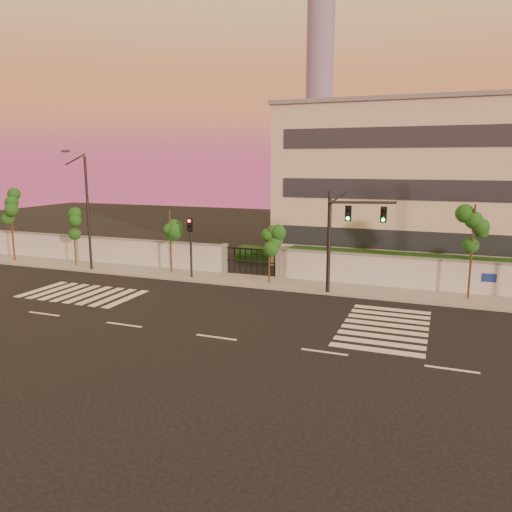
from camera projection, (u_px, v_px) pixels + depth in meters
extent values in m
plane|color=black|center=(216.00, 337.00, 22.67)|extent=(120.00, 120.00, 0.00)
cube|color=gray|center=(286.00, 284.00, 32.30)|extent=(60.00, 3.00, 0.15)
cube|color=#B9BBC0|center=(82.00, 250.00, 39.64)|extent=(25.00, 0.30, 2.00)
cube|color=slate|center=(81.00, 236.00, 39.44)|extent=(25.00, 0.36, 0.12)
cube|color=slate|center=(225.00, 259.00, 35.24)|extent=(0.35, 0.35, 2.20)
cube|color=slate|center=(279.00, 263.00, 33.84)|extent=(0.35, 0.35, 2.20)
cube|color=black|center=(435.00, 270.00, 32.66)|extent=(20.00, 2.00, 1.80)
cube|color=black|center=(117.00, 249.00, 41.46)|extent=(12.00, 1.80, 1.40)
cube|color=black|center=(275.00, 256.00, 39.22)|extent=(6.00, 1.50, 1.20)
cube|color=beige|center=(442.00, 186.00, 38.60)|extent=(24.00, 12.00, 12.00)
cube|color=#262D38|center=(438.00, 242.00, 33.73)|extent=(22.00, 0.08, 1.40)
cube|color=#262D38|center=(441.00, 190.00, 33.08)|extent=(22.00, 0.08, 1.40)
cube|color=#262D38|center=(445.00, 136.00, 32.43)|extent=(22.00, 0.08, 1.40)
cube|color=slate|center=(448.00, 105.00, 37.47)|extent=(24.40, 12.40, 0.30)
cylinder|color=slate|center=(320.00, 80.00, 292.31)|extent=(16.00, 16.00, 110.00)
cube|color=silver|center=(42.00, 289.00, 31.25)|extent=(0.50, 4.00, 0.02)
cube|color=silver|center=(53.00, 290.00, 30.93)|extent=(0.50, 4.00, 0.02)
cube|color=silver|center=(65.00, 292.00, 30.62)|extent=(0.50, 4.00, 0.02)
cube|color=silver|center=(76.00, 293.00, 30.30)|extent=(0.50, 4.00, 0.02)
cube|color=silver|center=(89.00, 295.00, 29.99)|extent=(0.50, 4.00, 0.02)
cube|color=silver|center=(101.00, 296.00, 29.67)|extent=(0.50, 4.00, 0.02)
cube|color=silver|center=(113.00, 297.00, 29.36)|extent=(0.50, 4.00, 0.02)
cube|color=silver|center=(126.00, 299.00, 29.04)|extent=(0.50, 4.00, 0.02)
cube|color=silver|center=(376.00, 350.00, 21.14)|extent=(4.00, 0.50, 0.02)
cube|color=silver|center=(379.00, 343.00, 21.96)|extent=(4.00, 0.50, 0.02)
cube|color=silver|center=(381.00, 336.00, 22.79)|extent=(4.00, 0.50, 0.02)
cube|color=silver|center=(384.00, 330.00, 23.61)|extent=(4.00, 0.50, 0.02)
cube|color=silver|center=(386.00, 325.00, 24.44)|extent=(4.00, 0.50, 0.02)
cube|color=silver|center=(388.00, 319.00, 25.27)|extent=(4.00, 0.50, 0.02)
cube|color=silver|center=(390.00, 314.00, 26.09)|extent=(4.00, 0.50, 0.02)
cube|color=silver|center=(392.00, 310.00, 26.92)|extent=(4.00, 0.50, 0.02)
cube|color=silver|center=(44.00, 314.00, 26.18)|extent=(2.00, 0.15, 0.01)
cube|color=silver|center=(124.00, 325.00, 24.42)|extent=(2.00, 0.15, 0.01)
cube|color=silver|center=(216.00, 337.00, 22.67)|extent=(2.00, 0.15, 0.01)
cube|color=silver|center=(324.00, 352.00, 20.92)|extent=(2.00, 0.15, 0.01)
cube|color=silver|center=(452.00, 369.00, 19.17)|extent=(2.00, 0.15, 0.01)
cylinder|color=#382314|center=(12.00, 227.00, 39.28)|extent=(0.13, 0.13, 5.70)
sphere|color=#174D16|center=(10.00, 205.00, 38.96)|extent=(1.22, 1.22, 1.22)
sphere|color=#174D16|center=(17.00, 216.00, 39.19)|extent=(0.94, 0.94, 0.94)
sphere|color=#174D16|center=(6.00, 212.00, 39.03)|extent=(0.89, 0.89, 0.89)
cylinder|color=#382314|center=(74.00, 239.00, 37.44)|extent=(0.11, 0.11, 4.30)
sphere|color=#174D16|center=(73.00, 222.00, 37.20)|extent=(0.97, 0.97, 0.97)
sphere|color=#174D16|center=(79.00, 231.00, 37.37)|extent=(0.74, 0.74, 0.74)
sphere|color=#174D16|center=(69.00, 228.00, 37.25)|extent=(0.71, 0.71, 0.71)
cylinder|color=#382314|center=(170.00, 243.00, 35.01)|extent=(0.12, 0.12, 4.55)
sphere|color=#174D16|center=(170.00, 223.00, 34.76)|extent=(1.07, 1.07, 1.07)
sphere|color=#174D16|center=(176.00, 233.00, 34.95)|extent=(0.82, 0.82, 0.82)
sphere|color=#174D16|center=(165.00, 230.00, 34.81)|extent=(0.78, 0.78, 0.78)
cylinder|color=#382314|center=(269.00, 256.00, 31.99)|extent=(0.11, 0.11, 3.84)
sphere|color=#174D16|center=(269.00, 238.00, 31.77)|extent=(1.01, 1.01, 1.01)
sphere|color=#174D16|center=(275.00, 247.00, 31.94)|extent=(0.77, 0.77, 0.77)
sphere|color=#174D16|center=(264.00, 244.00, 31.82)|extent=(0.73, 0.73, 0.73)
cylinder|color=#382314|center=(471.00, 254.00, 28.13)|extent=(0.12, 0.12, 5.54)
sphere|color=#174D16|center=(474.00, 224.00, 27.82)|extent=(1.15, 1.15, 1.15)
sphere|color=#174D16|center=(480.00, 239.00, 28.04)|extent=(0.87, 0.87, 0.87)
sphere|color=#174D16|center=(467.00, 234.00, 27.89)|extent=(0.83, 0.83, 0.83)
cylinder|color=black|center=(329.00, 244.00, 29.53)|extent=(0.24, 0.24, 6.19)
cylinder|color=black|center=(363.00, 202.00, 28.40)|extent=(3.68, 1.22, 0.16)
cube|color=black|center=(348.00, 213.00, 28.76)|extent=(0.35, 0.18, 0.90)
sphere|color=#0CF259|center=(348.00, 218.00, 28.71)|extent=(0.20, 0.20, 0.20)
cube|color=black|center=(384.00, 215.00, 28.06)|extent=(0.35, 0.18, 0.90)
sphere|color=#0CF259|center=(383.00, 220.00, 28.01)|extent=(0.20, 0.20, 0.20)
cylinder|color=black|center=(191.00, 248.00, 33.60)|extent=(0.15, 0.15, 4.30)
cube|color=black|center=(190.00, 225.00, 33.27)|extent=(0.33, 0.17, 0.86)
sphere|color=red|center=(189.00, 221.00, 33.12)|extent=(0.19, 0.19, 0.19)
cylinder|color=black|center=(88.00, 215.00, 35.74)|extent=(0.19, 0.19, 8.25)
cylinder|color=black|center=(76.00, 159.00, 34.16)|extent=(0.10, 1.97, 0.80)
cube|color=#3F3F44|center=(66.00, 151.00, 33.21)|extent=(0.52, 0.26, 0.15)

